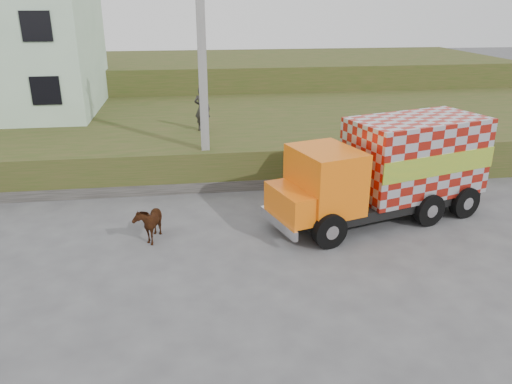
{
  "coord_description": "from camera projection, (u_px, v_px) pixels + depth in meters",
  "views": [
    {
      "loc": [
        -1.65,
        -13.35,
        6.66
      ],
      "look_at": [
        0.31,
        0.47,
        1.3
      ],
      "focal_mm": 35.0,
      "sensor_mm": 36.0,
      "label": 1
    }
  ],
  "objects": [
    {
      "name": "cargo_truck",
      "position": [
        390.0,
        169.0,
        15.9
      ],
      "size": [
        7.54,
        4.22,
        3.21
      ],
      "rotation": [
        0.0,
        0.0,
        0.29
      ],
      "color": "black",
      "rests_on": "ground"
    },
    {
      "name": "pedestrian",
      "position": [
        202.0,
        109.0,
        20.87
      ],
      "size": [
        0.8,
        0.67,
        1.87
      ],
      "primitive_type": "imported",
      "rotation": [
        0.0,
        0.0,
        2.76
      ],
      "color": "#2C2927",
      "rests_on": "embankment"
    },
    {
      "name": "retaining_strip",
      "position": [
        180.0,
        187.0,
        18.49
      ],
      "size": [
        16.0,
        0.5,
        0.4
      ],
      "primitive_type": "cube",
      "color": "#595651",
      "rests_on": "ground"
    },
    {
      "name": "cow",
      "position": [
        149.0,
        221.0,
        14.75
      ],
      "size": [
        0.88,
        1.43,
        1.12
      ],
      "primitive_type": "imported",
      "rotation": [
        0.0,
        0.0,
        -0.22
      ],
      "color": "#33170C",
      "rests_on": "ground"
    },
    {
      "name": "utility_pole",
      "position": [
        203.0,
        79.0,
        17.6
      ],
      "size": [
        1.2,
        0.3,
        8.0
      ],
      "color": "gray",
      "rests_on": "ground"
    },
    {
      "name": "embankment",
      "position": [
        222.0,
        133.0,
        23.92
      ],
      "size": [
        40.0,
        12.0,
        1.5
      ],
      "primitive_type": "cube",
      "color": "#304416",
      "rests_on": "ground"
    },
    {
      "name": "embankment_far",
      "position": [
        208.0,
        80.0,
        34.74
      ],
      "size": [
        40.0,
        12.0,
        3.0
      ],
      "primitive_type": "cube",
      "color": "#304416",
      "rests_on": "ground"
    },
    {
      "name": "ground",
      "position": [
        248.0,
        238.0,
        14.95
      ],
      "size": [
        120.0,
        120.0,
        0.0
      ],
      "primitive_type": "plane",
      "color": "#474749",
      "rests_on": "ground"
    }
  ]
}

